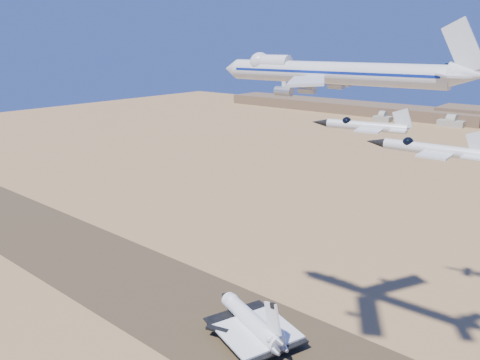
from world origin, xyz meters
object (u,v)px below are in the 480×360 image
Objects in this scene: crew_a at (258,351)px; chase_jet_e at (456,68)px; shuttle at (251,322)px; chase_jet_b at (429,149)px; crew_b at (259,359)px; chase_jet_a at (364,126)px; crew_c at (262,354)px; carrier_747 at (322,72)px.

crew_a is 109.08m from chase_jet_e.
shuttle is 2.70× the size of chase_jet_b.
chase_jet_b reaches higher than crew_b.
crew_a is 0.11× the size of chase_jet_b.
chase_jet_a is (46.91, -35.03, 83.34)m from crew_a.
crew_b is (10.86, -9.24, -4.32)m from shuttle.
shuttle is at bearing 42.10° from crew_a.
crew_c is (10.07, -6.92, -4.27)m from shuttle.
chase_jet_b is (60.63, -45.83, 83.45)m from crew_a.
chase_jet_b is (47.20, -54.57, -4.84)m from carrier_747.
chase_jet_b is (57.88, -42.77, 83.45)m from crew_b.
shuttle is 86.72m from carrier_747.
crew_b is at bearing -21.10° from shuttle.
chase_jet_a is (44.16, -31.97, 83.34)m from crew_b.
chase_jet_a is at bearing -137.33° from crew_a.
shuttle is 24.12× the size of crew_a.
chase_jet_e is at bearing 66.91° from shuttle.
chase_jet_b is at bearing -137.67° from crew_a.
crew_a is at bearing 140.48° from chase_jet_b.
carrier_747 is 4.65× the size of chase_jet_a.
carrier_747 is at bearing 128.43° from chase_jet_b.
chase_jet_a is at bearing -54.53° from carrier_747.
chase_jet_b reaches higher than crew_c.
chase_jet_a is at bearing -172.25° from crew_c.
chase_jet_b reaches higher than shuttle.
carrier_747 is at bearing -67.54° from crew_a.
chase_jet_a reaches higher than chase_jet_b.
carrier_747 reaches higher than chase_jet_b.
crew_b is 0.11× the size of chase_jet_b.
crew_a is 0.94× the size of crew_c.
crew_c is at bearing -15.21° from shuttle.
chase_jet_b is at bearing -172.46° from crew_c.
chase_jet_e is (43.01, 47.11, 84.23)m from shuttle.
crew_c is 111.49m from chase_jet_b.
crew_c is at bearing 140.02° from chase_jet_b.
carrier_747 is at bearing -95.33° from crew_c.
chase_jet_e is at bearing 102.12° from chase_jet_b.
chase_jet_b is at bearing -17.82° from shuttle.
shuttle is 12.94m from crew_c.
crew_a is 0.11× the size of chase_jet_a.
crew_b is at bearing -134.10° from carrier_747.
crew_a is 2.10m from crew_c.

